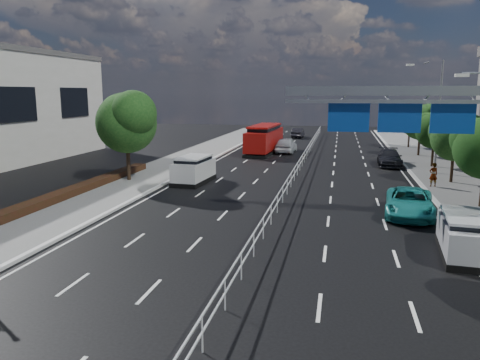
# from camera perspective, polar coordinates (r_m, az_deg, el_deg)

# --- Properties ---
(ground) EXTENTS (160.00, 160.00, 0.00)m
(ground) POSITION_cam_1_polar(r_m,az_deg,el_deg) (15.48, -1.10, -14.31)
(ground) COLOR black
(ground) RESTS_ON ground
(median_fence) EXTENTS (0.05, 85.00, 1.02)m
(median_fence) POSITION_cam_1_polar(r_m,az_deg,el_deg) (36.79, 6.90, 1.17)
(median_fence) COLOR silver
(median_fence) RESTS_ON ground
(overhead_gantry) EXTENTS (10.24, 0.38, 7.45)m
(overhead_gantry) POSITION_cam_1_polar(r_m,az_deg,el_deg) (23.99, 20.71, 7.76)
(overhead_gantry) COLOR gray
(overhead_gantry) RESTS_ON ground
(streetlight_far) EXTENTS (2.78, 2.40, 9.00)m
(streetlight_far) POSITION_cam_1_polar(r_m,az_deg,el_deg) (40.34, 22.71, 7.96)
(streetlight_far) COLOR gray
(streetlight_far) RESTS_ON ground
(near_tree_back) EXTENTS (4.84, 4.51, 6.69)m
(near_tree_back) POSITION_cam_1_polar(r_m,az_deg,el_deg) (35.12, -13.61, 7.22)
(near_tree_back) COLOR black
(near_tree_back) RESTS_ON ground
(far_tree_e) EXTENTS (3.63, 3.38, 5.13)m
(far_tree_e) POSITION_cam_1_polar(r_m,az_deg,el_deg) (36.65, 24.79, 5.02)
(far_tree_e) COLOR black
(far_tree_e) RESTS_ON ground
(far_tree_f) EXTENTS (3.52, 3.28, 5.02)m
(far_tree_f) POSITION_cam_1_polar(r_m,az_deg,el_deg) (43.98, 22.69, 5.86)
(far_tree_f) COLOR black
(far_tree_f) RESTS_ON ground
(far_tree_g) EXTENTS (3.96, 3.69, 5.45)m
(far_tree_g) POSITION_cam_1_polar(r_m,az_deg,el_deg) (51.34, 21.22, 6.83)
(far_tree_g) COLOR black
(far_tree_g) RESTS_ON ground
(far_tree_h) EXTENTS (3.41, 3.18, 4.91)m
(far_tree_h) POSITION_cam_1_polar(r_m,az_deg,el_deg) (58.77, 20.07, 6.98)
(far_tree_h) COLOR black
(far_tree_h) RESTS_ON ground
(white_minivan) EXTENTS (2.24, 4.61, 1.95)m
(white_minivan) POSITION_cam_1_polar(r_m,az_deg,el_deg) (34.31, -5.66, 1.25)
(white_minivan) COLOR black
(white_minivan) RESTS_ON ground
(red_bus) EXTENTS (2.93, 10.25, 3.03)m
(red_bus) POSITION_cam_1_polar(r_m,az_deg,el_deg) (51.45, 3.01, 5.11)
(red_bus) COLOR black
(red_bus) RESTS_ON ground
(near_car_silver) EXTENTS (2.17, 5.00, 1.68)m
(near_car_silver) POSITION_cam_1_polar(r_m,az_deg,el_deg) (51.75, 5.64, 4.28)
(near_car_silver) COLOR silver
(near_car_silver) RESTS_ON ground
(near_car_dark) EXTENTS (1.66, 4.22, 1.37)m
(near_car_dark) POSITION_cam_1_polar(r_m,az_deg,el_deg) (69.22, 7.07, 5.72)
(near_car_dark) COLOR black
(near_car_dark) RESTS_ON ground
(silver_minivan) EXTENTS (2.13, 4.32, 1.74)m
(silver_minivan) POSITION_cam_1_polar(r_m,az_deg,el_deg) (20.96, 25.76, -6.15)
(silver_minivan) COLOR black
(silver_minivan) RESTS_ON ground
(parked_car_teal) EXTENTS (2.98, 5.48, 1.46)m
(parked_car_teal) POSITION_cam_1_polar(r_m,az_deg,el_deg) (26.57, 19.96, -2.62)
(parked_car_teal) COLOR teal
(parked_car_teal) RESTS_ON ground
(parked_car_dark) EXTENTS (2.15, 5.03, 1.44)m
(parked_car_dark) POSITION_cam_1_polar(r_m,az_deg,el_deg) (44.27, 17.76, 2.60)
(parked_car_dark) COLOR black
(parked_car_dark) RESTS_ON ground
(pedestrian_a) EXTENTS (0.69, 0.56, 1.65)m
(pedestrian_a) POSITION_cam_1_polar(r_m,az_deg,el_deg) (34.72, 22.50, 0.61)
(pedestrian_a) COLOR gray
(pedestrian_a) RESTS_ON sidewalk_far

